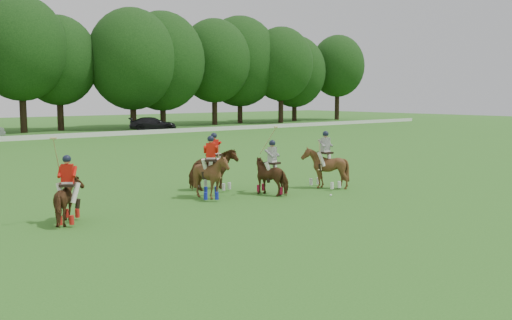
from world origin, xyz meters
TOP-DOWN VIEW (x-y plane):
  - ground at (0.00, 0.00)m, footprint 180.00×180.00m
  - car_right at (18.63, 42.50)m, footprint 5.56×3.97m
  - polo_red_a at (-5.94, 3.94)m, footprint 1.52×1.83m
  - polo_red_b at (1.14, 6.14)m, footprint 2.06×1.90m
  - polo_red_c at (-0.07, 4.63)m, footprint 2.05×2.09m
  - polo_stripe_a at (2.37, 3.86)m, footprint 1.24×1.88m
  - polo_stripe_b at (5.09, 3.53)m, footprint 1.49×1.66m
  - polo_ball at (3.85, 2.03)m, footprint 0.09×0.09m

SIDE VIEW (x-z plane):
  - ground at x=0.00m, z-range 0.00..0.00m
  - polo_ball at x=3.85m, z-range 0.00..0.09m
  - car_right at x=18.63m, z-range 0.00..1.50m
  - polo_red_a at x=-5.94m, z-range -0.58..2.10m
  - polo_stripe_a at x=2.37m, z-range -0.58..2.14m
  - polo_red_b at x=1.14m, z-range -0.33..2.08m
  - polo_red_c at x=-0.07m, z-range -0.33..2.10m
  - polo_stripe_b at x=5.09m, z-range -0.33..2.13m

